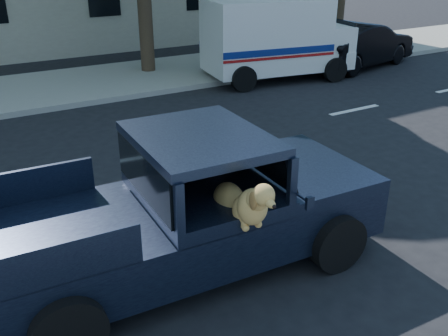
# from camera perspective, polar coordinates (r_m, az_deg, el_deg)

# --- Properties ---
(ground) EXTENTS (120.00, 120.00, 0.00)m
(ground) POSITION_cam_1_polar(r_m,az_deg,el_deg) (6.68, -16.04, -12.12)
(ground) COLOR black
(ground) RESTS_ON ground
(lane_stripes) EXTENTS (21.60, 0.14, 0.01)m
(lane_stripes) POSITION_cam_1_polar(r_m,az_deg,el_deg) (10.04, -10.51, 1.25)
(lane_stripes) COLOR silver
(lane_stripes) RESTS_ON ground
(pickup_truck) EXTENTS (5.09, 2.68, 1.79)m
(pickup_truck) POSITION_cam_1_polar(r_m,az_deg,el_deg) (6.34, -5.17, -6.72)
(pickup_truck) COLOR black
(pickup_truck) RESTS_ON ground
(mail_truck) EXTENTS (4.66, 2.83, 2.40)m
(mail_truck) POSITION_cam_1_polar(r_m,az_deg,el_deg) (15.74, 5.80, 13.82)
(mail_truck) COLOR silver
(mail_truck) RESTS_ON ground
(parked_sedan) EXTENTS (2.53, 4.80, 1.50)m
(parked_sedan) POSITION_cam_1_polar(r_m,az_deg,el_deg) (17.98, 15.25, 13.44)
(parked_sedan) COLOR black
(parked_sedan) RESTS_ON ground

